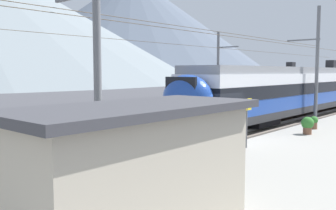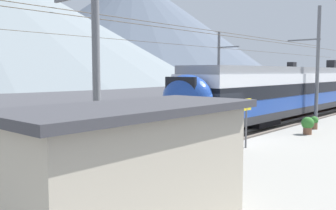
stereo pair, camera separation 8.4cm
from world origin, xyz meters
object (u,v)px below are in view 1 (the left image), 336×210
Objects in this scene: train_near_platform at (308,88)px; catenary_mast_far_side at (220,69)px; catenary_mast_mid at (315,63)px; passenger_walking at (225,143)px; platform_sign at (247,112)px; platform_shelter at (137,171)px; potted_plant_platform_edge at (314,122)px; train_far_track at (271,85)px; catenary_mast_west at (94,58)px; handbag_beside_passenger at (228,163)px; potted_plant_by_shelter at (308,124)px.

train_near_platform is 7.57m from catenary_mast_far_side.
passenger_walking is at bearing -170.09° from catenary_mast_mid.
platform_sign is 1.25× the size of passenger_walking.
catenary_mast_far_side is 26.18m from platform_shelter.
potted_plant_platform_edge is 16.38m from platform_shelter.
train_near_platform is 0.69× the size of catenary_mast_mid.
catenary_mast_far_side is (-6.60, 1.72, 1.49)m from train_far_track.
handbag_beside_passenger is at bearing -34.36° from catenary_mast_west.
handbag_beside_passenger is at bearing -175.28° from potted_plant_platform_edge.
train_far_track is 6.98m from catenary_mast_far_side.
train_near_platform is 19.31× the size of passenger_walking.
catenary_mast_west reaches higher than passenger_walking.
catenary_mast_west is 27.87× the size of passenger_walking.
catenary_mast_west is at bearing -156.35° from catenary_mast_far_side.
platform_sign reaches higher than handbag_beside_passenger.
catenary_mast_west is at bearing 139.52° from passenger_walking.
train_near_platform is 1.15× the size of train_far_track.
catenary_mast_far_side is 12.80m from potted_plant_platform_edge.
catenary_mast_west is at bearing 169.15° from platform_sign.
potted_plant_by_shelter is (8.95, 0.67, -0.41)m from passenger_walking.
potted_plant_by_shelter is at bearing -9.49° from catenary_mast_west.
platform_shelter is (-5.23, -1.32, 0.40)m from passenger_walking.
catenary_mast_far_side is 105.42× the size of handbag_beside_passenger.
platform_shelter is at bearing -158.88° from train_far_track.
passenger_walking is (-3.80, -1.36, -0.61)m from platform_sign.
catenary_mast_mid is 9.24m from catenary_mast_far_side.
platform_shelter is at bearing -165.21° from handbag_beside_passenger.
catenary_mast_far_side is 14.18m from potted_plant_by_shelter.
platform_sign is 7.24m from potted_plant_platform_edge.
platform_sign is (6.95, -1.33, -2.11)m from catenary_mast_west.
handbag_beside_passenger is at bearing -176.77° from potted_plant_by_shelter.
passenger_walking is at bearing -175.74° from potted_plant_by_shelter.
train_near_platform reaches higher than platform_shelter.
potted_plant_by_shelter reaches higher than handbag_beside_passenger.
catenary_mast_mid is 15.84m from passenger_walking.
handbag_beside_passenger is at bearing -167.03° from train_near_platform.
catenary_mast_west is at bearing 173.38° from potted_plant_platform_edge.
train_near_platform is at bearing -130.91° from train_far_track.
passenger_walking is 8.99m from potted_plant_by_shelter.
train_far_track is at bearing 23.09° from platform_sign.
potted_plant_platform_edge is at bearing 10.96° from potted_plant_by_shelter.
platform_shelter is (-24.49, -5.83, -0.61)m from train_near_platform.
catenary_mast_mid reaches higher than potted_plant_by_shelter.
passenger_walking is at bearing -160.38° from platform_sign.
catenary_mast_west reaches higher than train_far_track.
train_far_track is 5.41× the size of platform_shelter.
potted_plant_by_shelter is 0.17× the size of platform_shelter.
train_near_platform is 7.22m from train_far_track.
catenary_mast_far_side is (2.05, 9.01, -0.39)m from catenary_mast_mid.
platform_sign is 4.08m from passenger_walking.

